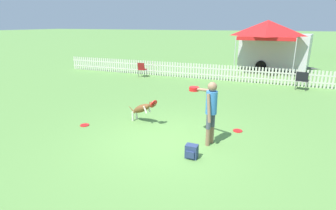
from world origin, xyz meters
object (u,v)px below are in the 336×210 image
at_px(frisbee_near_handler, 238,131).
at_px(folding_chair_blue_left, 142,68).
at_px(backpack_on_grass, 192,152).
at_px(folding_chair_center, 302,79).
at_px(leaping_dog, 143,108).
at_px(equipment_trailer, 274,51).
at_px(handler_person, 210,105).
at_px(frisbee_near_dog, 85,125).
at_px(canopy_tent_main, 267,30).

height_order(frisbee_near_handler, folding_chair_blue_left, folding_chair_blue_left).
bearing_deg(backpack_on_grass, folding_chair_center, 71.04).
distance_m(leaping_dog, equipment_trailer, 12.86).
relative_size(handler_person, frisbee_near_dog, 6.14).
distance_m(frisbee_near_handler, equipment_trailer, 12.00).
distance_m(handler_person, folding_chair_blue_left, 9.30).
height_order(backpack_on_grass, folding_chair_center, folding_chair_center).
height_order(frisbee_near_dog, equipment_trailer, equipment_trailer).
relative_size(handler_person, frisbee_near_handler, 6.14).
bearing_deg(backpack_on_grass, equipment_trailer, 84.19).
distance_m(leaping_dog, folding_chair_blue_left, 7.48).
height_order(frisbee_near_handler, canopy_tent_main, canopy_tent_main).
relative_size(leaping_dog, frisbee_near_handler, 4.54).
distance_m(handler_person, frisbee_near_handler, 1.63).
height_order(frisbee_near_handler, folding_chair_center, folding_chair_center).
distance_m(leaping_dog, folding_chair_center, 8.24).
xyz_separation_m(leaping_dog, canopy_tent_main, (3.00, 10.61, 2.16)).
xyz_separation_m(handler_person, equipment_trailer, (1.26, 13.03, 0.20)).
xyz_separation_m(frisbee_near_handler, equipment_trailer, (0.64, 11.92, 1.23)).
xyz_separation_m(handler_person, folding_chair_blue_left, (-5.75, 7.29, -0.54)).
bearing_deg(leaping_dog, frisbee_near_handler, 115.81).
bearing_deg(leaping_dog, backpack_on_grass, 69.77).
bearing_deg(frisbee_near_dog, handler_person, 3.28).
bearing_deg(frisbee_near_dog, equipment_trailer, 69.07).
bearing_deg(backpack_on_grass, leaping_dog, 142.51).
distance_m(handler_person, equipment_trailer, 13.09).
xyz_separation_m(frisbee_near_dog, folding_chair_blue_left, (-1.94, 7.51, 0.49)).
bearing_deg(handler_person, frisbee_near_handler, -11.79).
distance_m(handler_person, folding_chair_center, 7.78).
xyz_separation_m(handler_person, backpack_on_grass, (-0.16, -0.92, -0.88)).
bearing_deg(equipment_trailer, frisbee_near_handler, -83.82).
bearing_deg(folding_chair_center, frisbee_near_handler, 85.62).
bearing_deg(frisbee_near_dog, backpack_on_grass, -10.91).
bearing_deg(frisbee_near_handler, folding_chair_blue_left, 135.84).
height_order(leaping_dog, equipment_trailer, equipment_trailer).
relative_size(handler_person, folding_chair_blue_left, 1.97).
xyz_separation_m(frisbee_near_handler, backpack_on_grass, (-0.78, -2.03, 0.15)).
distance_m(frisbee_near_dog, equipment_trailer, 14.24).
bearing_deg(frisbee_near_handler, leaping_dog, -171.45).
distance_m(handler_person, leaping_dog, 2.41).
relative_size(folding_chair_blue_left, folding_chair_center, 0.95).
distance_m(leaping_dog, frisbee_near_dog, 1.86).
bearing_deg(handler_person, equipment_trailer, 11.73).
distance_m(frisbee_near_handler, backpack_on_grass, 2.18).
bearing_deg(folding_chair_blue_left, handler_person, 125.04).
distance_m(folding_chair_blue_left, canopy_tent_main, 7.93).
bearing_deg(canopy_tent_main, leaping_dog, -105.80).
bearing_deg(canopy_tent_main, backpack_on_grass, -94.28).
relative_size(frisbee_near_handler, canopy_tent_main, 0.08).
distance_m(folding_chair_center, canopy_tent_main, 4.90).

